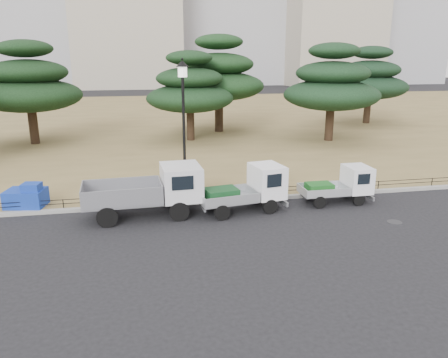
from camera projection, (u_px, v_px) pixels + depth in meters
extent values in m
plane|color=black|center=(233.00, 223.00, 17.79)|extent=(220.00, 220.00, 0.00)
cube|color=olive|center=(173.00, 119.00, 46.67)|extent=(120.00, 56.00, 0.15)
cube|color=gray|center=(222.00, 201.00, 20.22)|extent=(120.00, 0.25, 0.16)
cylinder|color=black|center=(179.00, 211.00, 17.86)|extent=(0.84, 0.21, 0.83)
cylinder|color=black|center=(173.00, 198.00, 19.55)|extent=(0.84, 0.21, 0.83)
cylinder|color=black|center=(107.00, 218.00, 17.20)|extent=(0.84, 0.21, 0.83)
cylinder|color=black|center=(108.00, 203.00, 18.89)|extent=(0.84, 0.21, 0.83)
cube|color=#2D2D30|center=(143.00, 202.00, 18.33)|extent=(4.67, 1.22, 0.15)
cube|color=gray|center=(122.00, 193.00, 18.00)|extent=(3.30, 1.97, 0.81)
cube|color=silver|center=(181.00, 182.00, 18.49)|extent=(1.71, 2.05, 1.42)
cylinder|color=black|center=(270.00, 206.00, 18.72)|extent=(0.68, 0.28, 0.66)
cylinder|color=black|center=(256.00, 197.00, 20.04)|extent=(0.68, 0.28, 0.66)
cylinder|color=black|center=(222.00, 213.00, 17.97)|extent=(0.68, 0.28, 0.66)
cylinder|color=black|center=(211.00, 202.00, 19.29)|extent=(0.68, 0.28, 0.66)
cube|color=#2D2D30|center=(241.00, 201.00, 18.97)|extent=(3.63, 1.39, 0.15)
cube|color=#A1A3A8|center=(227.00, 196.00, 18.67)|extent=(2.67, 1.88, 0.44)
cube|color=white|center=(267.00, 181.00, 19.18)|extent=(1.49, 1.81, 1.42)
cube|color=#144720|center=(221.00, 194.00, 18.56)|extent=(1.49, 1.19, 0.48)
cylinder|color=black|center=(359.00, 200.00, 19.74)|extent=(0.57, 0.15, 0.57)
cylinder|color=black|center=(346.00, 192.00, 20.91)|extent=(0.57, 0.15, 0.57)
cylinder|color=black|center=(320.00, 202.00, 19.39)|extent=(0.57, 0.15, 0.57)
cylinder|color=black|center=(309.00, 194.00, 20.56)|extent=(0.57, 0.15, 0.57)
cube|color=#2D2D30|center=(334.00, 194.00, 20.12)|extent=(3.05, 0.71, 0.13)
cube|color=#B4B7BC|center=(323.00, 189.00, 19.95)|extent=(2.11, 1.30, 0.38)
cube|color=white|center=(357.00, 179.00, 20.14)|extent=(1.07, 1.40, 1.20)
cube|color=#1A5C1E|center=(319.00, 188.00, 19.88)|extent=(1.16, 0.84, 0.42)
cylinder|color=black|center=(186.00, 198.00, 20.16)|extent=(0.47, 0.47, 0.17)
cylinder|color=black|center=(184.00, 139.00, 19.41)|extent=(0.13, 0.13, 5.36)
cylinder|color=white|center=(182.00, 72.00, 18.62)|extent=(0.43, 0.43, 0.43)
cone|color=black|center=(182.00, 64.00, 18.53)|extent=(0.56, 0.56, 0.27)
cylinder|color=black|center=(221.00, 194.00, 20.29)|extent=(38.00, 0.03, 0.03)
cylinder|color=black|center=(221.00, 191.00, 20.24)|extent=(38.00, 0.03, 0.03)
cylinder|color=black|center=(221.00, 194.00, 20.29)|extent=(0.04, 0.04, 0.40)
cube|color=#163AB1|center=(26.00, 198.00, 19.20)|extent=(1.81, 1.47, 0.76)
cube|color=#163AB1|center=(31.00, 187.00, 18.96)|extent=(0.86, 0.78, 0.32)
cylinder|color=#2D2D30|center=(395.00, 222.00, 17.85)|extent=(0.60, 0.60, 0.01)
cylinder|color=black|center=(33.00, 124.00, 32.72)|extent=(0.66, 0.66, 2.95)
ellipsoid|color=black|center=(30.00, 95.00, 32.14)|extent=(7.57, 7.57, 2.42)
ellipsoid|color=black|center=(27.00, 72.00, 31.68)|extent=(5.78, 5.78, 1.85)
ellipsoid|color=black|center=(24.00, 48.00, 31.23)|extent=(3.99, 3.99, 1.28)
cylinder|color=black|center=(191.00, 123.00, 34.16)|extent=(0.60, 0.60, 2.67)
ellipsoid|color=black|center=(190.00, 98.00, 33.64)|extent=(6.73, 6.73, 2.15)
ellipsoid|color=black|center=(190.00, 78.00, 33.23)|extent=(5.14, 5.14, 1.64)
ellipsoid|color=black|center=(189.00, 58.00, 32.82)|extent=(3.55, 3.55, 1.14)
cylinder|color=black|center=(219.00, 113.00, 38.00)|extent=(0.72, 0.72, 3.21)
ellipsoid|color=#163317|center=(219.00, 86.00, 37.37)|extent=(7.73, 7.73, 2.47)
ellipsoid|color=#163317|center=(219.00, 64.00, 36.88)|extent=(5.90, 5.90, 1.89)
ellipsoid|color=#163317|center=(219.00, 42.00, 36.39)|extent=(4.07, 4.07, 1.30)
cylinder|color=black|center=(330.00, 122.00, 33.99)|extent=(0.65, 0.65, 2.88)
ellipsoid|color=black|center=(331.00, 95.00, 33.42)|extent=(7.32, 7.32, 2.34)
ellipsoid|color=black|center=(333.00, 73.00, 32.98)|extent=(5.59, 5.59, 1.79)
ellipsoid|color=black|center=(334.00, 51.00, 32.54)|extent=(3.86, 3.86, 1.24)
cylinder|color=black|center=(367.00, 108.00, 42.90)|extent=(0.64, 0.64, 2.86)
ellipsoid|color=black|center=(369.00, 87.00, 42.34)|extent=(7.31, 7.31, 2.34)
ellipsoid|color=black|center=(371.00, 70.00, 41.90)|extent=(5.59, 5.59, 1.79)
ellipsoid|color=black|center=(372.00, 52.00, 41.46)|extent=(3.86, 3.86, 1.23)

